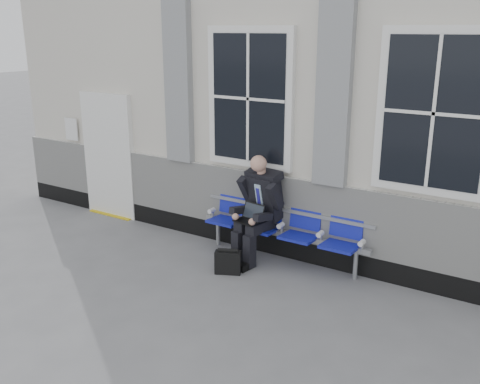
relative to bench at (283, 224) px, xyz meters
The scene contains 5 objects.
ground 2.09m from the bench, 41.15° to the right, with size 70.00×70.00×0.00m, color slate.
station_building 3.11m from the bench, 55.16° to the left, with size 14.40×4.40×4.49m.
bench is the anchor object (origin of this frame).
businessman 0.44m from the bench, 156.23° to the right, with size 0.67×0.90×1.53m.
briefcase 0.96m from the bench, 118.37° to the right, with size 0.38×0.28×0.36m.
Camera 1 is at (1.74, -4.96, 3.19)m, focal length 40.00 mm.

